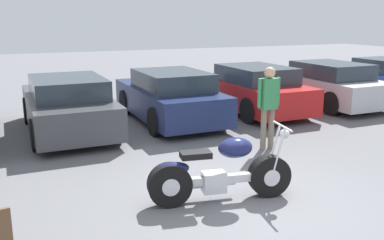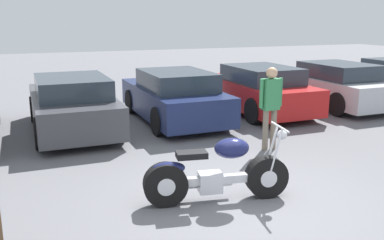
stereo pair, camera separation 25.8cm
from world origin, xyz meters
TOP-DOWN VIEW (x-y plane):
  - ground_plane at (0.00, 0.00)m, footprint 60.00×60.00m
  - motorcycle at (-0.39, 0.26)m, footprint 2.18×0.81m
  - parked_car_dark_grey at (-1.85, 5.21)m, footprint 1.85×4.16m
  - parked_car_navy at (0.75, 5.29)m, footprint 1.85×4.16m
  - parked_car_red at (3.35, 5.44)m, footprint 1.85×4.16m
  - parked_car_silver at (5.95, 5.32)m, footprint 1.85×4.16m
  - person_standing at (1.71, 2.17)m, footprint 0.52×0.23m

SIDE VIEW (x-z plane):
  - ground_plane at x=0.00m, z-range 0.00..0.00m
  - motorcycle at x=-0.39m, z-range -0.12..0.99m
  - parked_car_dark_grey at x=-1.85m, z-range -0.02..1.31m
  - parked_car_navy at x=0.75m, z-range -0.02..1.31m
  - parked_car_red at x=3.35m, z-range -0.02..1.31m
  - parked_car_silver at x=5.95m, z-range -0.02..1.31m
  - person_standing at x=1.71m, z-range 0.16..1.86m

